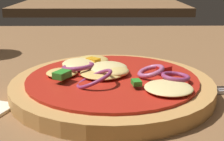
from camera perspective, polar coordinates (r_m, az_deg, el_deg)
name	(u,v)px	position (r m, az deg, el deg)	size (l,w,h in m)	color
dining_table	(78,104)	(0.37, -6.13, -6.14)	(1.45, 0.93, 0.03)	brown
pizza	(111,83)	(0.35, -0.11, -2.31)	(0.22, 0.22, 0.03)	tan
background_table	(102,5)	(1.54, -1.81, 11.76)	(0.75, 0.63, 0.03)	brown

